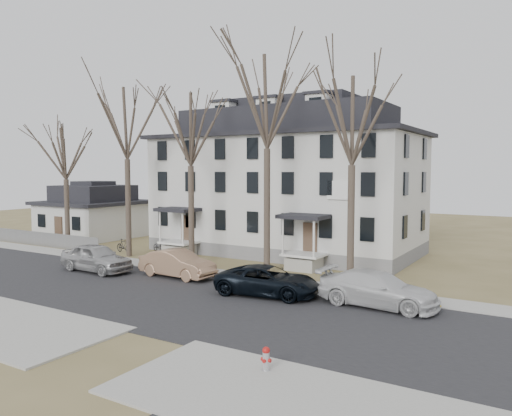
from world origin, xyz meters
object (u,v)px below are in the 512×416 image
Objects in this scene: bicycle_left at (159,247)px; fire_hydrant at (266,359)px; tree_mid_left at (190,124)px; tree_center at (267,95)px; boarding_house at (286,184)px; tree_far_left at (126,118)px; car_silver at (96,258)px; bicycle_right at (124,246)px; tree_bungalow at (65,150)px; car_navy at (268,281)px; car_white at (378,290)px; small_house at (94,214)px; car_tan at (177,264)px; tree_mid_right at (352,114)px.

bicycle_left reaches higher than fire_hydrant.
tree_center is at bearing 0.00° from tree_mid_left.
tree_center is (6.00, 0.00, 1.48)m from tree_mid_left.
tree_far_left is at bearing -137.82° from boarding_house.
car_silver is 7.23m from bicycle_right.
car_silver is (9.52, -5.29, -7.24)m from tree_bungalow.
tree_center reaches higher than boarding_house.
car_navy is at bearing -85.50° from car_silver.
tree_center is at bearing 66.74° from car_white.
boarding_house is 24.81× the size of fire_hydrant.
small_house is 17.79m from car_silver.
tree_far_left is at bearing 64.62° from car_navy.
car_silver is at bearing 84.74° from car_navy.
bicycle_right is at bearing 35.08° from car_silver.
small_house is at bearing 147.55° from fire_hydrant.
car_silver is 12.35m from car_navy.
car_navy is at bearing -95.38° from car_tan.
tree_mid_right reaches higher than boarding_house.
car_silver is at bearing 154.94° from fire_hydrant.
tree_far_left is at bearing 180.00° from tree_mid_right.
tree_mid_left is 17.28m from car_white.
tree_far_left reaches higher than car_silver.
tree_far_left reaches higher than car_tan.
tree_far_left is 2.77× the size of car_tan.
boarding_house is 11.85× the size of bicycle_right.
car_silver is (2.52, -5.29, -9.46)m from tree_far_left.
fire_hydrant is (4.82, -8.47, -0.33)m from car_navy.
car_silver reaches higher than car_navy.
small_house is 28.15m from car_navy.
bicycle_left is (-16.79, 2.46, -9.17)m from tree_mid_right.
car_navy is (6.84, -0.94, -0.06)m from car_tan.
bicycle_left is at bearing 155.11° from tree_mid_left.
tree_far_left is at bearing 81.03° from car_white.
tree_center is 8.37× the size of bicycle_right.
boarding_house is 11.21m from bicycle_left.
tree_mid_left is 21.18m from fire_hydrant.
fire_hydrant is (19.68, -13.31, -9.92)m from tree_far_left.
tree_far_left reaches higher than tree_mid_right.
boarding_house is 1.63× the size of tree_mid_right.
bicycle_right is (-18.88, 0.80, -9.07)m from tree_mid_right.
bicycle_left is (-5.29, 2.46, -9.17)m from tree_mid_left.
bicycle_left is at bearing 15.57° from car_silver.
boarding_house is at bearing -46.89° from bicycle_right.
boarding_house is 1.93× the size of tree_bungalow.
small_house is 4.95× the size of bicycle_right.
car_tan is 6.91m from car_navy.
tree_mid_left is at bearing -94.18° from bicycle_left.
fire_hydrant is at bearing -112.63° from car_silver.
tree_far_left is 1.27× the size of tree_bungalow.
car_tan reaches higher than fire_hydrant.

